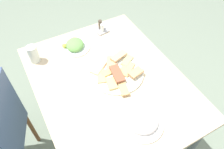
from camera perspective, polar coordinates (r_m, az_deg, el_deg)
The scene contains 7 objects.
ground_plane at distance 2.05m, azimuth -0.52°, elevation -15.20°, with size 6.00×6.00×0.00m, color gray.
dining_table at distance 1.45m, azimuth -0.71°, elevation -3.68°, with size 1.11×0.87×0.77m.
pide_platter at distance 1.41m, azimuth 1.06°, elevation 0.68°, with size 0.37×0.35×0.04m.
salad_plate_greens at distance 1.60m, azimuth -9.46°, elevation 7.34°, with size 0.20×0.20×0.06m.
salad_plate_rice at distance 1.21m, azimuth 7.87°, elevation -12.07°, with size 0.22×0.22×0.06m.
soda_can at distance 1.54m, azimuth -19.43°, elevation 4.93°, with size 0.07×0.07×0.12m, color silver.
condiment_caddy at distance 1.72m, azimuth -2.77°, elevation 11.71°, with size 0.10×0.10×0.08m.
Camera 1 is at (-0.77, 0.40, 1.85)m, focal length 35.86 mm.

